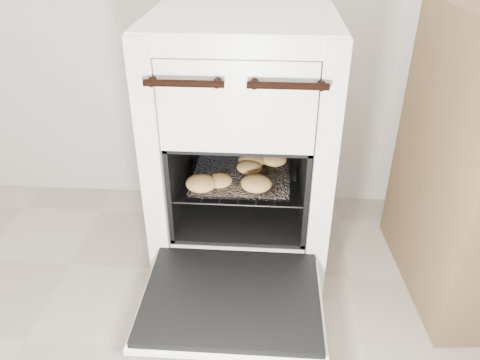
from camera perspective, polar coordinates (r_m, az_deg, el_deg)
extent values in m
cube|color=silver|center=(1.58, 0.37, 4.43)|extent=(0.55, 0.59, 0.85)
cylinder|color=black|center=(1.19, -6.89, 11.59)|extent=(0.20, 0.02, 0.02)
cylinder|color=black|center=(1.17, 5.86, 11.34)|extent=(0.20, 0.02, 0.02)
cube|color=black|center=(1.32, -1.02, -14.01)|extent=(0.48, 0.37, 0.02)
cube|color=silver|center=(1.34, -1.02, -14.51)|extent=(0.50, 0.39, 0.01)
cylinder|color=black|center=(1.58, -7.01, 0.90)|extent=(0.01, 0.39, 0.01)
cylinder|color=black|center=(1.56, 7.49, 0.40)|extent=(0.01, 0.39, 0.01)
cylinder|color=black|center=(1.40, -0.31, -3.09)|extent=(0.40, 0.01, 0.01)
cylinder|color=black|center=(1.72, 0.60, 3.71)|extent=(0.40, 0.01, 0.01)
cylinder|color=black|center=(1.57, -5.86, 0.86)|extent=(0.01, 0.37, 0.01)
cylinder|color=black|center=(1.57, -3.86, 0.79)|extent=(0.01, 0.37, 0.01)
cylinder|color=black|center=(1.56, -1.84, 0.73)|extent=(0.01, 0.37, 0.01)
cylinder|color=black|center=(1.56, 0.19, 0.66)|extent=(0.01, 0.37, 0.01)
cylinder|color=black|center=(1.55, 2.23, 0.59)|extent=(0.01, 0.37, 0.01)
cylinder|color=black|center=(1.55, 4.27, 0.52)|extent=(0.01, 0.37, 0.01)
cylinder|color=black|center=(1.56, 6.30, 0.44)|extent=(0.01, 0.37, 0.01)
cube|color=white|center=(1.54, 0.14, 0.50)|extent=(0.31, 0.28, 0.01)
ellipsoid|color=tan|center=(1.58, 1.43, 2.41)|extent=(0.12, 0.12, 0.04)
ellipsoid|color=tan|center=(1.45, 2.00, -0.38)|extent=(0.14, 0.14, 0.05)
ellipsoid|color=tan|center=(1.55, 1.14, 1.63)|extent=(0.11, 0.11, 0.04)
ellipsoid|color=tan|center=(1.61, 2.91, 2.81)|extent=(0.08, 0.08, 0.03)
ellipsoid|color=tan|center=(1.47, -2.55, -0.01)|extent=(0.11, 0.11, 0.04)
ellipsoid|color=tan|center=(1.45, -4.75, -0.35)|extent=(0.10, 0.10, 0.05)
ellipsoid|color=tan|center=(1.60, 4.12, 2.59)|extent=(0.13, 0.13, 0.04)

